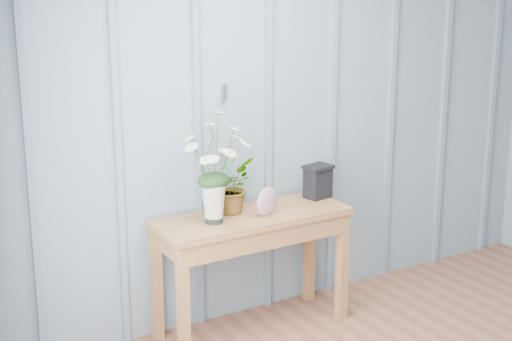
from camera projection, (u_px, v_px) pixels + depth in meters
room_shell at (460, 10)px, 3.74m from camera, size 4.00×4.50×2.50m
sideboard at (252, 232)px, 4.72m from camera, size 1.20×0.45×0.75m
daisy_vase at (213, 154)px, 4.43m from camera, size 0.46×0.35×0.65m
spider_plant at (230, 186)px, 4.68m from camera, size 0.38×0.38×0.32m
felt_disc_vessel at (267, 201)px, 4.64m from camera, size 0.18×0.10×0.18m
carved_box at (318, 181)px, 4.98m from camera, size 0.19×0.16×0.21m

